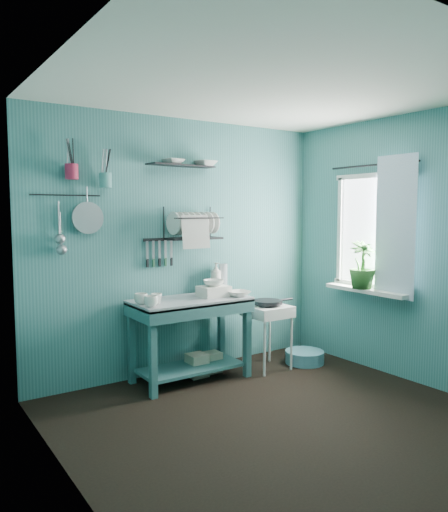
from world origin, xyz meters
TOP-DOWN VIEW (x-y plane):
  - floor at (0.00, 0.00)m, footprint 3.20×3.20m
  - ceiling at (0.00, 0.00)m, footprint 3.20×3.20m
  - wall_back at (0.00, 1.50)m, footprint 3.20×0.00m
  - wall_left at (-1.60, 0.00)m, footprint 0.00×3.00m
  - wall_right at (1.60, 0.00)m, footprint 0.00×3.00m
  - work_counter at (-0.11, 1.17)m, footprint 1.16×0.69m
  - mug_left at (-0.59, 1.01)m, footprint 0.12×0.12m
  - mug_mid at (-0.49, 1.11)m, footprint 0.14×0.14m
  - mug_right at (-0.61, 1.17)m, footprint 0.17×0.17m
  - wash_tub at (0.14, 1.15)m, footprint 0.28×0.22m
  - tub_bowl at (0.14, 1.15)m, footprint 0.20×0.19m
  - soap_bottle at (0.31, 1.37)m, footprint 0.11×0.12m
  - water_bottle at (0.41, 1.39)m, footprint 0.09×0.09m
  - counter_bowl at (0.34, 1.02)m, footprint 0.22×0.22m
  - hotplate_stand at (0.71, 1.04)m, footprint 0.47×0.47m
  - frying_pan at (0.71, 1.04)m, footprint 0.30×0.30m
  - knife_strip at (-0.29, 1.47)m, footprint 0.32×0.02m
  - dish_rack at (0.04, 1.37)m, footprint 0.58×0.33m
  - upper_shelf at (-0.07, 1.40)m, footprint 0.71×0.25m
  - shelf_bowl_left at (-0.16, 1.40)m, footprint 0.23×0.23m
  - shelf_bowl_right at (0.20, 1.40)m, footprint 0.24×0.24m
  - utensil_cup_magenta at (-1.12, 1.42)m, footprint 0.11×0.11m
  - utensil_cup_teal at (-0.82, 1.42)m, footprint 0.11×0.11m
  - colander at (-0.98, 1.45)m, footprint 0.28×0.03m
  - ladle_outer at (-1.23, 1.46)m, footprint 0.01×0.01m
  - ladle_inner at (-1.22, 1.46)m, footprint 0.01×0.01m
  - hook_rail at (-1.16, 1.47)m, footprint 0.60×0.01m
  - window_glass at (1.59, 0.45)m, footprint 0.00×1.10m
  - windowsill at (1.50, 0.45)m, footprint 0.16×0.95m
  - curtain at (1.52, 0.15)m, footprint 0.00×1.35m
  - curtain_rod at (1.54, 0.45)m, footprint 0.02×1.05m
  - potted_plant at (1.46, 0.48)m, footprint 0.33×0.33m
  - storage_tin_large at (-0.01, 1.22)m, footprint 0.18×0.18m
  - storage_tin_small at (0.19, 1.25)m, footprint 0.15×0.15m
  - floor_basin at (1.15, 0.95)m, footprint 0.41×0.41m

SIDE VIEW (x-z plane):
  - floor at x=0.00m, z-range 0.00..0.00m
  - floor_basin at x=1.15m, z-range 0.00..0.13m
  - storage_tin_small at x=0.19m, z-range 0.00..0.20m
  - storage_tin_large at x=-0.01m, z-range 0.00..0.22m
  - hotplate_stand at x=0.71m, z-range 0.00..0.65m
  - work_counter at x=-0.11m, z-range 0.00..0.78m
  - frying_pan at x=0.71m, z-range 0.67..0.70m
  - counter_bowl at x=0.34m, z-range 0.78..0.83m
  - windowsill at x=1.50m, z-range 0.79..0.83m
  - mug_mid at x=-0.49m, z-range 0.78..0.87m
  - mug_left at x=-0.59m, z-range 0.78..0.88m
  - mug_right at x=-0.61m, z-range 0.78..0.88m
  - wash_tub at x=0.14m, z-range 0.78..0.88m
  - tub_bowl at x=0.14m, z-range 0.88..0.94m
  - water_bottle at x=0.41m, z-range 0.78..1.06m
  - soap_bottle at x=0.31m, z-range 0.78..1.08m
  - potted_plant at x=1.46m, z-range 0.83..1.30m
  - wall_back at x=0.00m, z-range -0.35..2.85m
  - wall_left at x=-1.60m, z-range -0.25..2.75m
  - wall_right at x=1.60m, z-range -0.25..2.75m
  - knife_strip at x=-0.29m, z-range 1.31..1.34m
  - window_glass at x=1.59m, z-range 0.85..1.95m
  - ladle_inner at x=-1.22m, z-range 1.29..1.59m
  - curtain at x=1.52m, z-range 0.77..2.12m
  - dish_rack at x=0.04m, z-range 1.32..1.64m
  - ladle_outer at x=-1.23m, z-range 1.39..1.69m
  - colander at x=-0.98m, z-range 1.40..1.68m
  - hook_rail at x=-1.16m, z-range 1.73..1.74m
  - utensil_cup_teal at x=-0.82m, z-range 1.81..1.94m
  - utensil_cup_magenta at x=-1.12m, z-range 1.87..2.00m
  - upper_shelf at x=-0.07m, z-range 2.03..2.04m
  - curtain_rod at x=1.54m, z-range 2.04..2.06m
  - shelf_bowl_left at x=-0.16m, z-range 2.05..2.10m
  - shelf_bowl_right at x=0.20m, z-range 2.06..2.12m
  - ceiling at x=0.00m, z-range 2.50..2.50m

